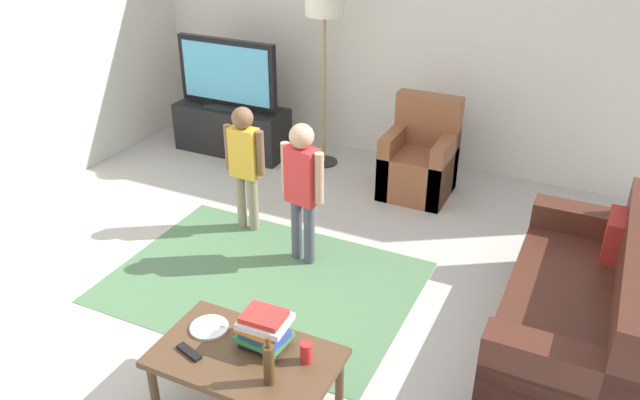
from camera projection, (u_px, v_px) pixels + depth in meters
ground at (282, 321)px, 4.38m from camera, size 7.80×7.80×0.00m
wall_back at (429, 28)px, 6.13m from camera, size 6.00×0.12×2.70m
area_rug at (263, 282)px, 4.79m from camera, size 2.20×1.60×0.01m
tv_stand at (232, 130)px, 6.80m from camera, size 1.20×0.44×0.50m
tv at (227, 75)px, 6.49m from camera, size 1.10×0.28×0.71m
couch at (586, 312)px, 4.01m from camera, size 0.80×1.80×0.86m
armchair at (420, 162)px, 5.95m from camera, size 0.60×0.60×0.90m
floor_lamp at (324, 10)px, 5.92m from camera, size 0.36×0.36×1.78m
child_near_tv at (245, 158)px, 5.19m from camera, size 0.36×0.17×1.08m
child_center at (302, 182)px, 4.74m from camera, size 0.37×0.18×1.14m
coffee_table at (246, 362)px, 3.50m from camera, size 1.00×0.60×0.42m
book_stack at (264, 329)px, 3.50m from camera, size 0.29×0.23×0.21m
bottle at (269, 364)px, 3.24m from camera, size 0.06×0.06×0.29m
tv_remote at (189, 352)px, 3.48m from camera, size 0.18×0.10×0.02m
soda_can at (306, 353)px, 3.41m from camera, size 0.07×0.07×0.12m
plate at (209, 327)px, 3.67m from camera, size 0.22×0.22×0.02m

